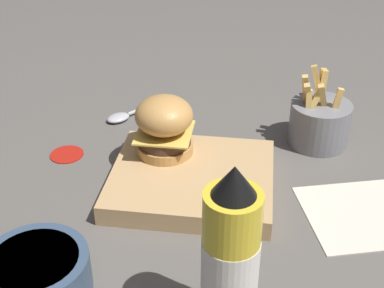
# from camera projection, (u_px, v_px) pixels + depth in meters

# --- Properties ---
(ground_plane) EXTENTS (6.00, 6.00, 0.00)m
(ground_plane) POSITION_uv_depth(u_px,v_px,m) (221.00, 194.00, 0.83)
(ground_plane) COLOR #5B5651
(serving_board) EXTENTS (0.25, 0.22, 0.03)m
(serving_board) POSITION_uv_depth(u_px,v_px,m) (192.00, 180.00, 0.84)
(serving_board) COLOR tan
(serving_board) RESTS_ON ground_plane
(burger) EXTENTS (0.09, 0.09, 0.10)m
(burger) POSITION_uv_depth(u_px,v_px,m) (164.00, 125.00, 0.85)
(burger) COLOR tan
(burger) RESTS_ON serving_board
(ketchup_bottle) EXTENTS (0.06, 0.06, 0.22)m
(ketchup_bottle) POSITION_uv_depth(u_px,v_px,m) (230.00, 262.00, 0.56)
(ketchup_bottle) COLOR yellow
(ketchup_bottle) RESTS_ON ground_plane
(fries_basket) EXTENTS (0.11, 0.11, 0.14)m
(fries_basket) POSITION_uv_depth(u_px,v_px,m) (319.00, 122.00, 0.94)
(fries_basket) COLOR slate
(fries_basket) RESTS_ON ground_plane
(side_bowl) EXTENTS (0.13, 0.13, 0.06)m
(side_bowl) POSITION_uv_depth(u_px,v_px,m) (37.00, 275.00, 0.65)
(side_bowl) COLOR #384C66
(side_bowl) RESTS_ON ground_plane
(spoon) EXTENTS (0.13, 0.13, 0.01)m
(spoon) POSITION_uv_depth(u_px,v_px,m) (126.00, 115.00, 1.04)
(spoon) COLOR #B2B2B7
(spoon) RESTS_ON ground_plane
(ketchup_puddle) EXTENTS (0.06, 0.06, 0.00)m
(ketchup_puddle) POSITION_uv_depth(u_px,v_px,m) (67.00, 154.00, 0.93)
(ketchup_puddle) COLOR #B21E14
(ketchup_puddle) RESTS_ON ground_plane
(parchment_square) EXTENTS (0.19, 0.19, 0.00)m
(parchment_square) POSITION_uv_depth(u_px,v_px,m) (359.00, 214.00, 0.79)
(parchment_square) COLOR beige
(parchment_square) RESTS_ON ground_plane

